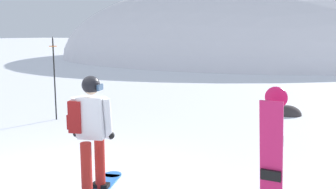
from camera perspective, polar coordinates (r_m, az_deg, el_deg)
The scene contains 5 objects.
ridge_peak_main at distance 38.21m, azimuth 11.67°, elevation 5.55°, with size 36.37×32.73×14.43m.
snowboarder_main at distance 5.40m, azimuth -11.58°, elevation -5.64°, with size 0.70×1.78×1.71m.
spare_snowboard at distance 4.93m, azimuth 15.33°, elevation -8.27°, with size 0.28×0.33×1.64m.
piste_marker_near at distance 10.43m, azimuth -16.70°, elevation 3.12°, with size 0.20×0.20×2.21m.
rock_dark at distance 11.28m, azimuth 17.48°, elevation -2.93°, with size 0.78×0.66×0.55m.
Camera 1 is at (3.82, -3.95, 2.28)m, focal length 40.60 mm.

